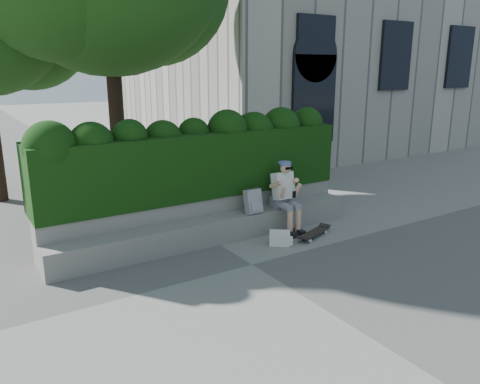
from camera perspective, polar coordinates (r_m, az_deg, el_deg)
ground at (r=7.74m, az=1.47°, el=-8.84°), size 80.00×80.00×0.00m
bench_ledge at (r=8.65m, az=-3.14°, el=-4.65°), size 6.00×0.45×0.45m
planter_wall at (r=9.00m, az=-4.63°, el=-2.89°), size 6.00×0.50×0.75m
hedge at (r=8.95m, az=-5.43°, el=3.44°), size 6.00×1.00×1.20m
person at (r=9.13m, az=5.48°, el=-0.18°), size 0.40×0.76×1.38m
skateboard at (r=9.04m, az=8.99°, el=-4.96°), size 0.89×0.50×0.09m
backpack_plaid at (r=8.82m, az=1.60°, el=-1.15°), size 0.31×0.17×0.46m
backpack_ground at (r=8.57m, az=4.86°, el=-5.61°), size 0.45×0.43×0.24m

